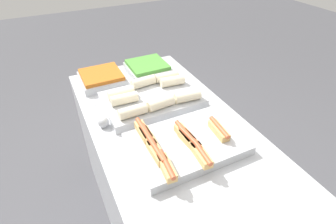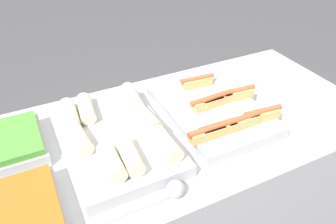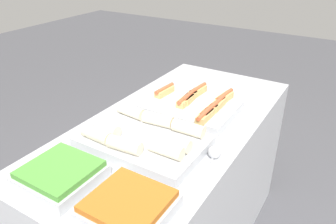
{
  "view_description": "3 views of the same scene",
  "coord_description": "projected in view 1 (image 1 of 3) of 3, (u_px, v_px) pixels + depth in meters",
  "views": [
    {
      "loc": [
        0.94,
        -0.48,
        1.82
      ],
      "look_at": [
        -0.05,
        0.0,
        1.01
      ],
      "focal_mm": 28.0,
      "sensor_mm": 36.0,
      "label": 1
    },
    {
      "loc": [
        -0.51,
        -0.92,
        1.75
      ],
      "look_at": [
        -0.05,
        0.0,
        1.01
      ],
      "focal_mm": 35.0,
      "sensor_mm": 36.0,
      "label": 2
    },
    {
      "loc": [
        -1.28,
        -0.76,
        1.77
      ],
      "look_at": [
        -0.05,
        0.0,
        1.01
      ],
      "focal_mm": 35.0,
      "sensor_mm": 36.0,
      "label": 3
    }
  ],
  "objects": [
    {
      "name": "counter",
      "position": [
        171.0,
        185.0,
        1.66
      ],
      "size": [
        1.66,
        0.79,
        0.93
      ],
      "color": "#B7BABF",
      "rests_on": "ground_plane"
    },
    {
      "name": "tray_hotdogs",
      "position": [
        185.0,
        144.0,
        1.24
      ],
      "size": [
        0.41,
        0.53,
        0.1
      ],
      "color": "#B7BABF",
      "rests_on": "counter"
    },
    {
      "name": "tray_wraps",
      "position": [
        152.0,
        98.0,
        1.55
      ],
      "size": [
        0.37,
        0.56,
        0.11
      ],
      "color": "#B7BABF",
      "rests_on": "counter"
    },
    {
      "name": "tray_side_front",
      "position": [
        102.0,
        78.0,
        1.75
      ],
      "size": [
        0.27,
        0.28,
        0.07
      ],
      "color": "#B7BABF",
      "rests_on": "counter"
    },
    {
      "name": "tray_side_back",
      "position": [
        147.0,
        68.0,
        1.86
      ],
      "size": [
        0.27,
        0.28,
        0.07
      ],
      "color": "#B7BABF",
      "rests_on": "counter"
    },
    {
      "name": "serving_spoon_near",
      "position": [
        103.0,
        121.0,
        1.39
      ],
      "size": [
        0.26,
        0.06,
        0.06
      ],
      "color": "#B2B5BA",
      "rests_on": "counter"
    }
  ]
}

